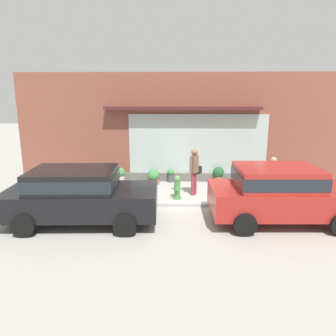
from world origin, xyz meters
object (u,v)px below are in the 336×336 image
(pedestrian_passerby, at_px, (273,176))
(potted_plant_window_right, at_px, (171,175))
(potted_plant_window_center, at_px, (218,174))
(potted_plant_window_left, at_px, (254,179))
(pedestrian_with_handbag, at_px, (194,168))
(potted_plant_trailing_edge, at_px, (98,173))
(potted_plant_doorstep, at_px, (153,177))
(parked_car_red, at_px, (280,191))
(fire_hydrant, at_px, (177,187))
(parked_car_black, at_px, (79,193))
(potted_plant_by_entrance, at_px, (281,175))
(potted_plant_low_front, at_px, (121,175))

(pedestrian_passerby, distance_m, potted_plant_window_right, 4.35)
(potted_plant_window_center, bearing_deg, pedestrian_passerby, -54.48)
(potted_plant_window_left, bearing_deg, pedestrian_with_handbag, -152.21)
(potted_plant_trailing_edge, bearing_deg, potted_plant_doorstep, -0.69)
(parked_car_red, bearing_deg, potted_plant_trailing_edge, 146.18)
(potted_plant_window_right, bearing_deg, potted_plant_trailing_edge, -173.76)
(fire_hydrant, bearing_deg, parked_car_black, -140.99)
(pedestrian_passerby, relative_size, potted_plant_window_left, 2.98)
(potted_plant_window_right, height_order, potted_plant_doorstep, potted_plant_doorstep)
(pedestrian_with_handbag, distance_m, potted_plant_by_entrance, 4.16)
(potted_plant_doorstep, bearing_deg, fire_hydrant, -62.01)
(fire_hydrant, height_order, potted_plant_window_right, fire_hydrant)
(potted_plant_window_center, xyz_separation_m, potted_plant_by_entrance, (2.63, -0.05, -0.01))
(parked_car_black, bearing_deg, potted_plant_window_right, 58.21)
(pedestrian_passerby, distance_m, potted_plant_window_left, 1.96)
(potted_plant_window_left, bearing_deg, parked_car_black, -145.57)
(potted_plant_doorstep, bearing_deg, potted_plant_low_front, 179.92)
(parked_car_red, height_order, potted_plant_low_front, parked_car_red)
(pedestrian_with_handbag, xyz_separation_m, potted_plant_window_center, (1.12, 1.75, -0.64))
(parked_car_black, bearing_deg, pedestrian_with_handbag, 36.14)
(pedestrian_passerby, bearing_deg, parked_car_red, -118.30)
(potted_plant_window_right, relative_size, potted_plant_window_center, 0.83)
(parked_car_black, xyz_separation_m, potted_plant_window_right, (2.54, 4.55, -0.62))
(parked_car_red, bearing_deg, pedestrian_passerby, 77.89)
(parked_car_black, bearing_deg, potted_plant_window_center, 42.08)
(potted_plant_window_right, distance_m, potted_plant_by_entrance, 4.67)
(fire_hydrant, relative_size, pedestrian_passerby, 0.55)
(pedestrian_passerby, bearing_deg, potted_plant_window_right, 130.12)
(parked_car_red, distance_m, potted_plant_low_front, 6.70)
(potted_plant_doorstep, bearing_deg, pedestrian_passerby, -23.63)
(potted_plant_window_center, xyz_separation_m, potted_plant_trailing_edge, (-5.10, -0.32, 0.06))
(parked_car_black, distance_m, potted_plant_by_entrance, 8.51)
(potted_plant_window_right, bearing_deg, potted_plant_window_left, -6.96)
(potted_plant_window_left, bearing_deg, potted_plant_trailing_edge, 179.22)
(potted_plant_by_entrance, bearing_deg, potted_plant_window_left, -163.45)
(fire_hydrant, xyz_separation_m, potted_plant_low_front, (-2.39, 1.90, -0.06))
(potted_plant_trailing_edge, height_order, potted_plant_by_entrance, potted_plant_trailing_edge)
(parked_car_red, bearing_deg, potted_plant_window_center, 104.37)
(pedestrian_passerby, relative_size, potted_plant_low_front, 2.26)
(potted_plant_by_entrance, height_order, potted_plant_doorstep, potted_plant_by_entrance)
(potted_plant_trailing_edge, distance_m, potted_plant_by_entrance, 7.74)
(fire_hydrant, distance_m, potted_plant_window_left, 3.68)
(potted_plant_trailing_edge, distance_m, potted_plant_low_front, 0.96)
(potted_plant_window_right, relative_size, potted_plant_trailing_edge, 0.62)
(potted_plant_low_front, bearing_deg, potted_plant_window_left, -0.65)
(pedestrian_with_handbag, bearing_deg, potted_plant_window_right, 66.88)
(pedestrian_passerby, xyz_separation_m, parked_car_black, (-6.20, -2.27, 0.01))
(parked_car_red, height_order, potted_plant_trailing_edge, parked_car_red)
(parked_car_red, relative_size, potted_plant_window_center, 6.19)
(potted_plant_trailing_edge, height_order, potted_plant_doorstep, potted_plant_trailing_edge)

